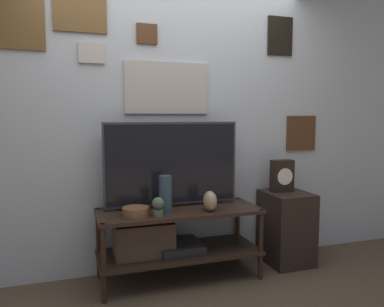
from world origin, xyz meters
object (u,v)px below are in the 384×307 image
Objects in this scene: vase_wide_bowl at (136,211)px; vase_urn_stoneware at (210,201)px; vase_tall_ceramic at (165,194)px; mantel_clock at (282,176)px; decorative_bust at (158,206)px; television at (172,164)px.

vase_urn_stoneware reaches higher than vase_wide_bowl.
vase_urn_stoneware is 0.55× the size of vase_tall_ceramic.
vase_tall_ceramic is at bearing 7.94° from vase_wide_bowl.
decorative_bust is at bearing -168.72° from mantel_clock.
mantel_clock is (0.80, 0.21, 0.13)m from vase_urn_stoneware.
mantel_clock is at bearing 14.85° from vase_urn_stoneware.
vase_tall_ceramic is 1.16m from mantel_clock.
television is 7.02× the size of vase_urn_stoneware.
vase_urn_stoneware is at bearing -13.25° from vase_tall_ceramic.
decorative_bust reaches higher than vase_wide_bowl.
vase_urn_stoneware is at bearing 4.59° from decorative_bust.
vase_urn_stoneware is 0.84m from mantel_clock.
vase_tall_ceramic is (-0.35, 0.08, 0.07)m from vase_urn_stoneware.
vase_urn_stoneware is (0.60, -0.05, 0.05)m from vase_wide_bowl.
television is 3.90× the size of mantel_clock.
television is 0.52m from vase_wide_bowl.
vase_urn_stoneware is at bearing -44.05° from television.
television is at bearing 29.10° from vase_wide_bowl.
vase_wide_bowl is 0.28m from vase_tall_ceramic.
vase_urn_stoneware is 0.56× the size of mantel_clock.
decorative_bust is 0.51× the size of mantel_clock.
mantel_clock is at bearing 6.67° from vase_wide_bowl.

